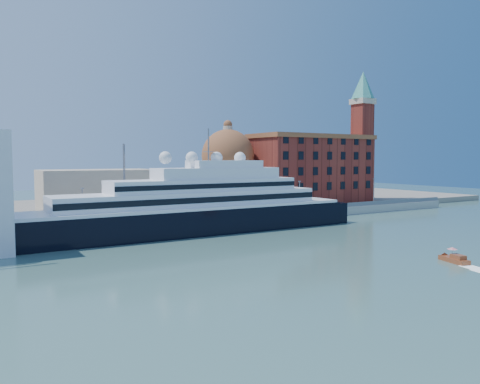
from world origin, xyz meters
TOP-DOWN VIEW (x-y plane):
  - ground at (0.00, 0.00)m, footprint 400.00×400.00m
  - quay at (0.00, 34.00)m, footprint 180.00×10.00m
  - land at (0.00, 75.00)m, footprint 260.00×72.00m
  - quay_fence at (0.00, 29.50)m, footprint 180.00×0.10m
  - superyacht at (-12.15, 23.00)m, footprint 93.77×13.00m
  - water_taxi at (16.30, -27.01)m, footprint 3.04×5.70m
  - warehouse at (52.00, 52.00)m, footprint 43.00×19.00m
  - campanile at (76.00, 52.00)m, footprint 8.40×8.40m
  - church at (6.39, 57.72)m, footprint 66.00×18.00m
  - lamp_posts at (-12.67, 32.27)m, footprint 120.80×2.40m

SIDE VIEW (x-z plane):
  - ground at x=0.00m, z-range 0.00..0.00m
  - water_taxi at x=16.30m, z-range -0.67..1.91m
  - land at x=0.00m, z-range 0.00..2.00m
  - quay at x=0.00m, z-range 0.00..2.50m
  - quay_fence at x=0.00m, z-range 2.50..3.70m
  - superyacht at x=-12.15m, z-range -9.18..18.85m
  - lamp_posts at x=-12.67m, z-range 0.84..18.84m
  - church at x=6.39m, z-range -1.84..23.66m
  - warehouse at x=52.00m, z-range 2.16..25.41m
  - campanile at x=76.00m, z-range 5.26..52.26m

